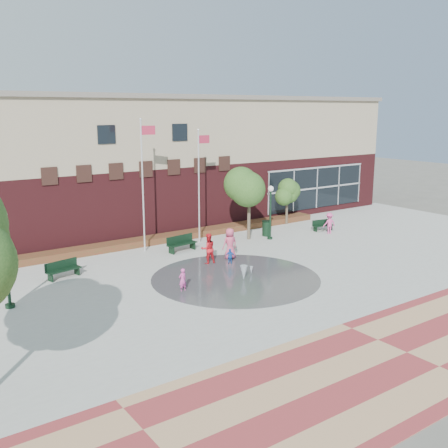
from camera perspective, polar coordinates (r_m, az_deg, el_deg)
ground at (r=24.05m, az=5.56°, el=-7.75°), size 120.00×120.00×0.00m
plaza_concrete at (r=27.02m, az=0.00°, el=-5.38°), size 46.00×18.00×0.01m
paver_band at (r=19.72m, az=19.29°, el=-13.09°), size 46.00×6.00×0.01m
splash_pad at (r=26.25m, az=1.27°, el=-5.93°), size 8.40×8.40×0.01m
library_building at (r=37.73m, az=-11.98°, el=6.64°), size 44.40×10.40×9.20m
flower_bed at (r=33.28m, az=-7.58°, el=-2.07°), size 26.00×1.20×0.40m
flagpole_left at (r=30.63m, az=-8.79°, el=4.88°), size 0.90×0.25×7.77m
flagpole_right at (r=32.48m, az=-2.70°, el=4.80°), size 0.88×0.14×7.10m
lamp_left at (r=23.51m, az=-22.76°, el=-2.42°), size 0.45×0.45×4.24m
lamp_right at (r=33.61m, az=5.08°, el=1.93°), size 0.37×0.37×3.50m
bench_left at (r=27.36m, az=-17.06°, el=-5.10°), size 1.83×0.85×0.89m
bench_mid at (r=31.06m, az=-4.60°, el=-2.46°), size 1.97×0.79×0.96m
bench_right at (r=36.85m, az=10.70°, el=-0.36°), size 1.59×0.67×0.78m
trash_can at (r=34.81m, az=4.66°, el=-0.46°), size 0.64×0.64×1.04m
tree_mid at (r=33.26m, az=2.76°, el=4.38°), size 2.95×2.95×4.98m
tree_small_right at (r=38.19m, az=6.90°, el=3.56°), size 1.96×1.96×3.34m
water_jet_a at (r=25.94m, az=2.16°, el=-6.17°), size 0.38×0.38×0.73m
water_jet_b at (r=26.88m, az=2.98°, el=-5.51°), size 0.18×0.18×0.40m
child_splash at (r=24.32m, az=-4.53°, el=-6.10°), size 0.44×0.32×1.12m
adult_red at (r=28.45m, az=-1.75°, el=-2.70°), size 0.93×0.78×1.70m
adult_pink at (r=29.33m, az=0.64°, el=-2.16°), size 0.92×0.64×1.77m
child_blue at (r=28.41m, az=0.68°, el=-3.56°), size 0.55×0.49×0.89m
person_bench at (r=36.04m, az=11.38°, el=0.09°), size 1.03×0.73×1.44m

